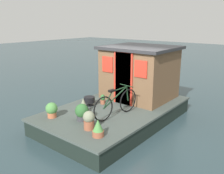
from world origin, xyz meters
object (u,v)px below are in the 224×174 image
Objects in this scene: potted_plant_thyme at (52,110)px; potted_plant_rosemary at (103,99)px; potted_plant_mint at (83,106)px; potted_plant_geranium at (82,112)px; houseboat_cabin at (139,72)px; potted_plant_lavender at (98,128)px; charcoal_grill at (89,100)px; bicycle at (116,103)px; potted_plant_succulent at (89,120)px.

potted_plant_rosemary is (1.78, -0.36, -0.07)m from potted_plant_thyme.
potted_plant_mint is at bearing -175.33° from potted_plant_rosemary.
potted_plant_geranium is 0.58m from potted_plant_mint.
houseboat_cabin reaches higher than potted_plant_lavender.
charcoal_grill is at bearing 49.34° from potted_plant_lavender.
potted_plant_rosemary is at bearing 60.62° from bicycle.
houseboat_cabin is 4.94× the size of potted_plant_geranium.
potted_plant_mint is (0.71, 0.92, -0.04)m from potted_plant_succulent.
potted_plant_geranium is at bearing 62.47° from potted_plant_succulent.
bicycle is at bearing -119.38° from potted_plant_rosemary.
potted_plant_geranium is 1.13× the size of potted_plant_lavender.
potted_plant_lavender is (-0.43, -0.98, -0.04)m from potted_plant_geranium.
bicycle reaches higher than potted_plant_mint.
potted_plant_geranium is at bearing 66.22° from potted_plant_lavender.
charcoal_grill is (1.43, 1.67, -0.01)m from potted_plant_lavender.
houseboat_cabin is 5.57× the size of potted_plant_lavender.
potted_plant_geranium is 1.48m from potted_plant_rosemary.
bicycle reaches higher than potted_plant_thyme.
potted_plant_mint is at bearing 169.42° from houseboat_cabin.
potted_plant_rosemary is at bearing 38.21° from potted_plant_lavender.
houseboat_cabin reaches higher than potted_plant_geranium.
potted_plant_geranium is 1.06× the size of potted_plant_mint.
potted_plant_succulent reaches higher than charcoal_grill.
charcoal_grill is at bearing 157.41° from houseboat_cabin.
potted_plant_mint is at bearing 113.56° from bicycle.
potted_plant_rosemary is at bearing 30.75° from potted_plant_succulent.
charcoal_grill is at bearing 82.44° from bicycle.
bicycle is 3.56× the size of potted_plant_geranium.
potted_plant_succulent reaches higher than potted_plant_mint.
potted_plant_thyme is (-3.16, 0.88, -0.69)m from houseboat_cabin.
potted_plant_mint reaches higher than potted_plant_lavender.
potted_plant_lavender is at bearing -163.92° from houseboat_cabin.
potted_plant_thyme is at bearing 131.62° from bicycle.
houseboat_cabin is 2.06m from charcoal_grill.
potted_plant_thyme is 1.03× the size of potted_plant_lavender.
bicycle reaches higher than potted_plant_rosemary.
potted_plant_lavender is (-0.87, -1.36, -0.01)m from potted_plant_mint.
bicycle is 3.91× the size of potted_plant_thyme.
houseboat_cabin is at bearing -20.57° from potted_plant_rosemary.
potted_plant_thyme is (-0.38, 0.83, -0.02)m from potted_plant_geranium.
charcoal_grill is (0.16, 1.23, -0.19)m from bicycle.
potted_plant_mint is 1.28× the size of charcoal_grill.
potted_plant_mint reaches higher than charcoal_grill.
bicycle is 1.36m from potted_plant_lavender.
bicycle is 1.17m from potted_plant_rosemary.
potted_plant_geranium reaches higher than potted_plant_thyme.
potted_plant_geranium is 1.35× the size of charcoal_grill.
bicycle is at bearing -165.95° from houseboat_cabin.
potted_plant_rosemary is 0.97m from potted_plant_mint.
potted_plant_succulent is 0.47m from potted_plant_lavender.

